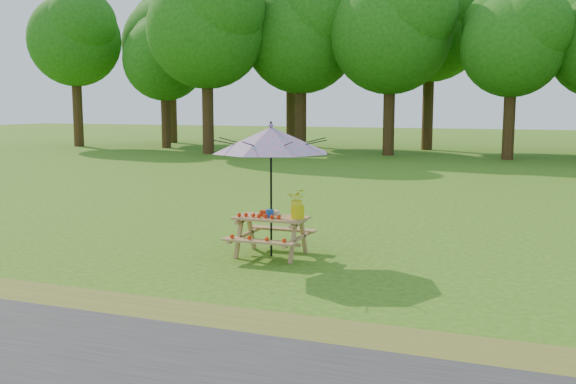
% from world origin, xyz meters
% --- Properties ---
extents(ground, '(120.00, 120.00, 0.00)m').
position_xyz_m(ground, '(0.00, 0.00, 0.00)').
color(ground, '#376413').
rests_on(ground, ground).
extents(drygrass_strip, '(120.00, 1.20, 0.01)m').
position_xyz_m(drygrass_strip, '(0.00, -2.80, 0.00)').
color(drygrass_strip, olive).
rests_on(drygrass_strip, ground).
extents(picnic_table, '(1.20, 1.32, 0.67)m').
position_xyz_m(picnic_table, '(-2.76, 0.50, 0.33)').
color(picnic_table, '#AB884D').
rests_on(picnic_table, ground).
extents(patio_umbrella, '(2.11, 2.11, 2.25)m').
position_xyz_m(patio_umbrella, '(-2.75, 0.50, 1.95)').
color(patio_umbrella, black).
rests_on(patio_umbrella, ground).
extents(produce_bins, '(0.25, 0.41, 0.13)m').
position_xyz_m(produce_bins, '(-2.80, 0.53, 0.72)').
color(produce_bins, '#BE330F').
rests_on(produce_bins, picnic_table).
extents(tomatoes_row, '(0.77, 0.13, 0.07)m').
position_xyz_m(tomatoes_row, '(-2.90, 0.32, 0.71)').
color(tomatoes_row, red).
rests_on(tomatoes_row, picnic_table).
extents(flower_bucket, '(0.33, 0.29, 0.50)m').
position_xyz_m(flower_bucket, '(-2.29, 0.50, 0.93)').
color(flower_bucket, yellow).
rests_on(flower_bucket, picnic_table).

